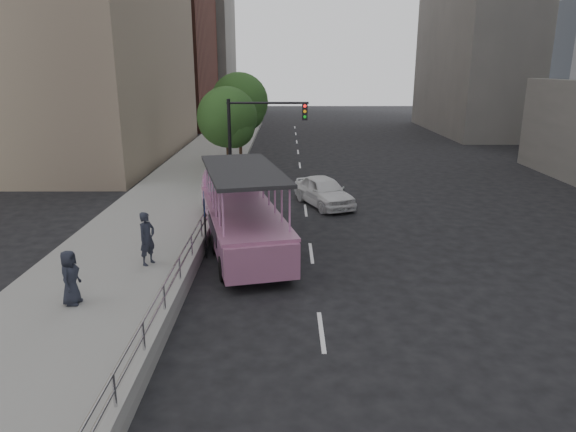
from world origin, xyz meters
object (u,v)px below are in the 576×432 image
Objects in this scene: pedestrian_near at (147,238)px; parking_sign at (205,217)px; car at (324,191)px; pedestrian_far at (70,277)px; duck_boat at (239,213)px; street_tree_near at (229,120)px; street_tree_far at (241,104)px; traffic_signal at (252,132)px.

pedestrian_near is 2.23m from parking_sign.
car is 14.27m from pedestrian_far.
pedestrian_near is at bearing -131.78° from duck_boat.
street_tree_far is at bearing 88.09° from street_tree_near.
pedestrian_far is (-4.18, -6.19, -0.11)m from duck_boat.
car is 4.83m from traffic_signal.
duck_boat is 7.47m from pedestrian_far.
parking_sign is (3.12, 4.39, 0.48)m from pedestrian_far.
pedestrian_far is 5.40m from parking_sign.
street_tree_far is at bearing 92.43° from car.
traffic_signal is (0.11, 7.21, 2.29)m from duck_boat.
car is 2.39× the size of pedestrian_near.
pedestrian_far is at bearing -125.43° from parking_sign.
traffic_signal is at bearing 12.85° from pedestrian_near.
duck_boat is 4.22m from pedestrian_near.
street_tree_far reaches higher than pedestrian_near.
car is at bearing 57.14° from parking_sign.
street_tree_far reaches higher than parking_sign.
street_tree_far is (-0.23, 18.44, 2.73)m from parking_sign.
street_tree_near is (1.33, 13.78, 2.60)m from pedestrian_near.
pedestrian_near is 1.15× the size of pedestrian_far.
pedestrian_far is (-7.94, -11.85, 0.35)m from car.
car is 7.86m from street_tree_near.
traffic_signal is (1.17, 9.01, 1.93)m from parking_sign.
street_tree_near is (-0.43, 12.44, 2.25)m from parking_sign.
traffic_signal is 0.91× the size of street_tree_near.
street_tree_far is (1.53, 19.78, 3.09)m from pedestrian_near.
parking_sign reaches higher than pedestrian_near.
pedestrian_near is at bearing -105.76° from traffic_signal.
duck_boat reaches higher than pedestrian_near.
pedestrian_near is 20.08m from street_tree_far.
pedestrian_far is at bearing -146.09° from car.
duck_boat is at bearing -13.17° from pedestrian_near.
street_tree_near is at bearing 114.25° from car.
car is (3.76, 5.66, -0.46)m from duck_boat.
duck_boat is 16.97m from street_tree_far.
pedestrian_near is 0.74× the size of parking_sign.
pedestrian_far reaches higher than car.
street_tree_far is at bearing -5.24° from pedestrian_far.
pedestrian_near is 3.34m from pedestrian_far.
duck_boat is 11.05m from street_tree_near.
duck_boat reaches higher than pedestrian_far.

